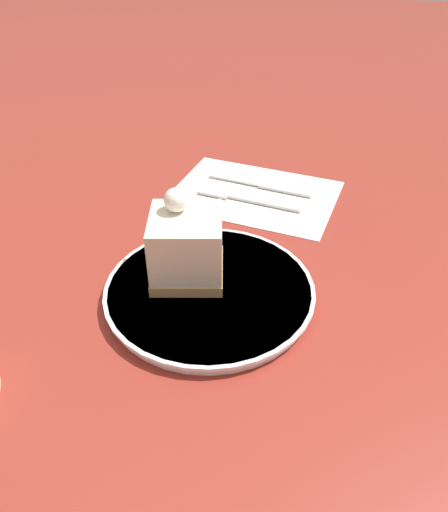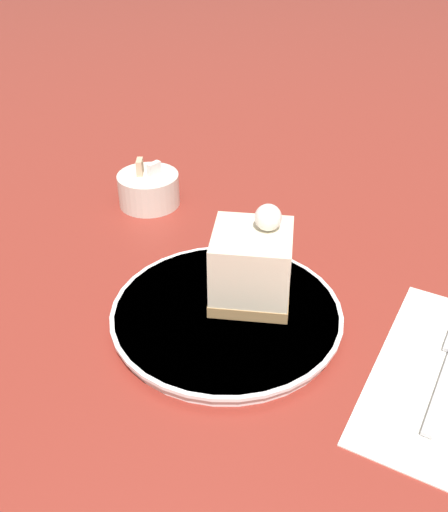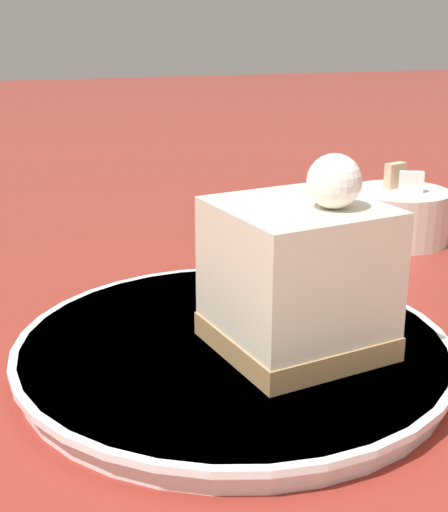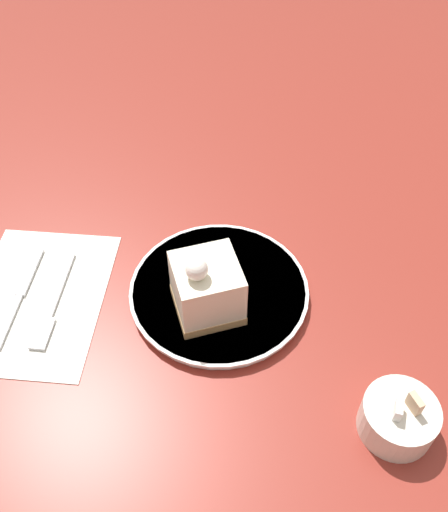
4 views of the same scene
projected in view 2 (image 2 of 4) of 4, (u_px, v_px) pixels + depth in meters
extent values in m
plane|color=maroon|center=(194.00, 323.00, 0.61)|extent=(4.00, 4.00, 0.00)
cylinder|color=white|center=(227.00, 316.00, 0.61)|extent=(0.24, 0.24, 0.02)
cylinder|color=white|center=(227.00, 311.00, 0.60)|extent=(0.25, 0.25, 0.00)
cube|color=#AD8451|center=(251.00, 292.00, 0.62)|extent=(0.10, 0.10, 0.01)
cube|color=#EFE5C6|center=(252.00, 261.00, 0.60)|extent=(0.09, 0.09, 0.07)
sphere|color=white|center=(268.00, 217.00, 0.58)|extent=(0.03, 0.03, 0.03)
cube|color=silver|center=(441.00, 391.00, 0.52)|extent=(0.03, 0.11, 0.00)
cylinder|color=silver|center=(149.00, 189.00, 0.81)|extent=(0.09, 0.09, 0.05)
cube|color=#D8B28C|center=(140.00, 167.00, 0.80)|extent=(0.01, 0.02, 0.02)
cube|color=white|center=(154.00, 169.00, 0.80)|extent=(0.02, 0.02, 0.02)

